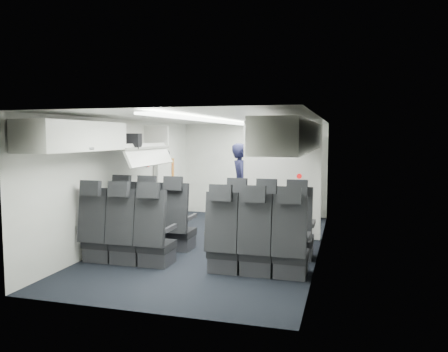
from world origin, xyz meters
The scene contains 13 objects.
cabin_shell centered at (0.00, 0.00, 1.12)m, with size 3.41×6.01×2.16m.
seat_row_front centered at (0.00, -0.53, 0.40)m, with size 3.33×0.56×1.24m.
seat_row_mid centered at (0.00, -1.43, 0.40)m, with size 3.33×0.56×1.24m.
overhead_bin_left_rear centered at (-1.40, -2.00, 1.86)m, with size 0.53×1.80×0.40m.
overhead_bin_left_front_open centered at (-1.44, -0.25, 1.74)m, with size 0.64×1.70×0.72m.
overhead_bin_right_rear centered at (1.40, -2.00, 1.86)m, with size 0.53×1.80×0.40m.
overhead_bin_right_front centered at (1.40, -0.25, 1.86)m, with size 0.53×1.70×0.40m.
bulkhead_partition centered at (0.98, 0.80, 1.08)m, with size 1.40×0.15×2.13m.
galley_unit centered at (0.95, 2.72, 0.95)m, with size 0.85×0.52×1.90m.
boarding_door centered at (-1.64, 1.55, 0.95)m, with size 0.12×1.27×1.86m.
flight_attendant centered at (0.02, 1.62, 0.86)m, with size 0.63×0.41×1.71m, color black.
carry_on_bag centered at (-1.37, -0.59, 1.78)m, with size 0.42×0.30×0.25m, color black.
papers centered at (0.21, 1.57, 1.04)m, with size 0.18×0.02×0.13m, color white.
Camera 1 is at (2.09, -7.07, 1.86)m, focal length 35.00 mm.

